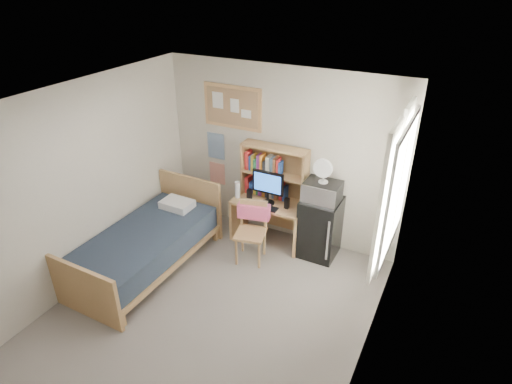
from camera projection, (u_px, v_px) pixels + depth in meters
The scene contains 26 objects.
floor at pixel (207, 316), 5.17m from camera, with size 3.60×4.20×0.02m, color gray.
ceiling at pixel (192, 106), 3.94m from camera, with size 3.60×4.20×0.02m, color silver.
wall_back at pixel (281, 156), 6.21m from camera, with size 3.60×0.04×2.60m, color beige.
wall_front at pixel (30, 374), 2.91m from camera, with size 3.60×0.04×2.60m, color beige.
wall_left at pixel (78, 189), 5.27m from camera, with size 0.04×4.20×2.60m, color beige.
wall_right at pixel (369, 274), 3.84m from camera, with size 0.04×4.20×2.60m, color beige.
window_unit at pixel (395, 188), 4.66m from camera, with size 0.10×1.40×1.70m, color white.
curtain_left at pixel (384, 204), 4.36m from camera, with size 0.04×0.55×1.70m, color white.
curtain_right at pixel (399, 173), 4.98m from camera, with size 0.04×0.55×1.70m, color white.
bulletin_board at pixel (233, 107), 6.21m from camera, with size 0.94×0.03×0.64m, color #A07B54.
poster_wave at pixel (216, 146), 6.66m from camera, with size 0.30×0.01×0.42m, color #214F87.
poster_japan at pixel (217, 173), 6.88m from camera, with size 0.28×0.01×0.36m, color red.
desk at pixel (269, 221), 6.44m from camera, with size 1.08×0.54×0.67m, color tan.
desk_chair at pixel (250, 233), 5.95m from camera, with size 0.44×0.44×0.89m, color tan.
mini_fridge at pixel (320, 227), 6.08m from camera, with size 0.53×0.53×0.89m, color black.
bed at pixel (146, 250), 5.87m from camera, with size 1.05×2.10×0.58m, color #1C2533.
hutch at pixel (274, 173), 6.20m from camera, with size 0.99×0.25×0.81m, color tan.
monitor at pixel (268, 188), 6.11m from camera, with size 0.47×0.04×0.50m, color black.
keyboard at pixel (263, 207), 6.12m from camera, with size 0.42×0.13×0.02m, color black.
speaker_left at pixel (249, 194), 6.31m from camera, with size 0.06×0.06×0.16m, color black.
speaker_right at pixel (287, 203), 6.08m from camera, with size 0.06×0.06×0.16m, color black.
water_bottle at pixel (237, 190), 6.33m from camera, with size 0.07×0.07×0.26m, color white.
hoodie at pixel (254, 211), 6.01m from camera, with size 0.46×0.14×0.22m, color #F05B8B.
microwave at pixel (322, 191), 5.79m from camera, with size 0.48×0.37×0.28m, color #B9B9BE.
desk_fan at pixel (324, 171), 5.65m from camera, with size 0.26×0.26×0.32m, color white.
pillow at pixel (177, 204), 6.29m from camera, with size 0.45×0.32×0.11m, color white.
Camera 1 is at (2.27, -3.16, 3.77)m, focal length 30.00 mm.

